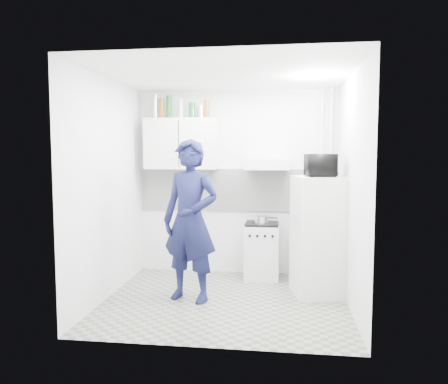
# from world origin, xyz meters

# --- Properties ---
(floor) EXTENTS (2.80, 2.80, 0.00)m
(floor) POSITION_xyz_m (0.00, 0.00, 0.00)
(floor) COLOR gray
(floor) RESTS_ON ground
(ceiling) EXTENTS (2.80, 2.80, 0.00)m
(ceiling) POSITION_xyz_m (0.00, 0.00, 2.60)
(ceiling) COLOR white
(ceiling) RESTS_ON wall_back
(wall_back) EXTENTS (2.80, 0.00, 2.80)m
(wall_back) POSITION_xyz_m (0.00, 1.25, 1.30)
(wall_back) COLOR white
(wall_back) RESTS_ON floor
(wall_left) EXTENTS (0.00, 2.60, 2.60)m
(wall_left) POSITION_xyz_m (-1.40, 0.00, 1.30)
(wall_left) COLOR white
(wall_left) RESTS_ON floor
(wall_right) EXTENTS (0.00, 2.60, 2.60)m
(wall_right) POSITION_xyz_m (1.40, 0.00, 1.30)
(wall_right) COLOR white
(wall_right) RESTS_ON floor
(person) EXTENTS (0.79, 0.63, 1.88)m
(person) POSITION_xyz_m (-0.41, -0.01, 0.94)
(person) COLOR #111436
(person) RESTS_ON floor
(stove) EXTENTS (0.46, 0.46, 0.74)m
(stove) POSITION_xyz_m (0.38, 1.00, 0.37)
(stove) COLOR silver
(stove) RESTS_ON floor
(fridge) EXTENTS (0.70, 0.70, 1.44)m
(fridge) POSITION_xyz_m (1.10, 0.39, 0.72)
(fridge) COLOR silver
(fridge) RESTS_ON floor
(stove_top) EXTENTS (0.45, 0.45, 0.03)m
(stove_top) POSITION_xyz_m (0.38, 1.00, 0.76)
(stove_top) COLOR black
(stove_top) RESTS_ON stove
(saucepan) EXTENTS (0.18, 0.18, 0.10)m
(saucepan) POSITION_xyz_m (0.38, 0.93, 0.82)
(saucepan) COLOR silver
(saucepan) RESTS_ON stove_top
(microwave) EXTENTS (0.52, 0.38, 0.27)m
(microwave) POSITION_xyz_m (1.10, 0.39, 1.58)
(microwave) COLOR black
(microwave) RESTS_ON fridge
(bottle_a) EXTENTS (0.08, 0.08, 0.34)m
(bottle_a) POSITION_xyz_m (-1.12, 1.07, 2.37)
(bottle_a) COLOR silver
(bottle_a) RESTS_ON upper_cabinet
(bottle_b) EXTENTS (0.07, 0.07, 0.28)m
(bottle_b) POSITION_xyz_m (-1.03, 1.07, 2.34)
(bottle_b) COLOR brown
(bottle_b) RESTS_ON upper_cabinet
(bottle_c) EXTENTS (0.08, 0.08, 0.32)m
(bottle_c) POSITION_xyz_m (-0.93, 1.07, 2.36)
(bottle_c) COLOR #144C1E
(bottle_c) RESTS_ON upper_cabinet
(bottle_d) EXTENTS (0.06, 0.06, 0.27)m
(bottle_d) POSITION_xyz_m (-0.76, 1.07, 2.34)
(bottle_d) COLOR #B2B7BC
(bottle_d) RESTS_ON upper_cabinet
(canister_a) EXTENTS (0.09, 0.09, 0.22)m
(canister_a) POSITION_xyz_m (-0.60, 1.07, 2.31)
(canister_a) COLOR #144C1E
(canister_a) RESTS_ON upper_cabinet
(canister_b) EXTENTS (0.09, 0.09, 0.17)m
(canister_b) POSITION_xyz_m (-0.48, 1.07, 2.29)
(canister_b) COLOR silver
(canister_b) RESTS_ON upper_cabinet
(bottle_e) EXTENTS (0.06, 0.06, 0.25)m
(bottle_e) POSITION_xyz_m (-0.40, 1.07, 2.33)
(bottle_e) COLOR brown
(bottle_e) RESTS_ON upper_cabinet
(upper_cabinet) EXTENTS (1.00, 0.35, 0.70)m
(upper_cabinet) POSITION_xyz_m (-0.75, 1.07, 1.85)
(upper_cabinet) COLOR silver
(upper_cabinet) RESTS_ON wall_back
(range_hood) EXTENTS (0.60, 0.50, 0.14)m
(range_hood) POSITION_xyz_m (0.45, 1.00, 1.57)
(range_hood) COLOR silver
(range_hood) RESTS_ON wall_back
(backsplash) EXTENTS (2.74, 0.03, 0.60)m
(backsplash) POSITION_xyz_m (0.00, 1.24, 1.20)
(backsplash) COLOR white
(backsplash) RESTS_ON wall_back
(pipe_a) EXTENTS (0.05, 0.05, 2.60)m
(pipe_a) POSITION_xyz_m (1.30, 1.17, 1.30)
(pipe_a) COLOR silver
(pipe_a) RESTS_ON floor
(pipe_b) EXTENTS (0.04, 0.04, 2.60)m
(pipe_b) POSITION_xyz_m (1.18, 1.17, 1.30)
(pipe_b) COLOR silver
(pipe_b) RESTS_ON floor
(ceiling_spot_fixture) EXTENTS (0.10, 0.10, 0.02)m
(ceiling_spot_fixture) POSITION_xyz_m (1.00, 0.20, 2.57)
(ceiling_spot_fixture) COLOR white
(ceiling_spot_fixture) RESTS_ON ceiling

